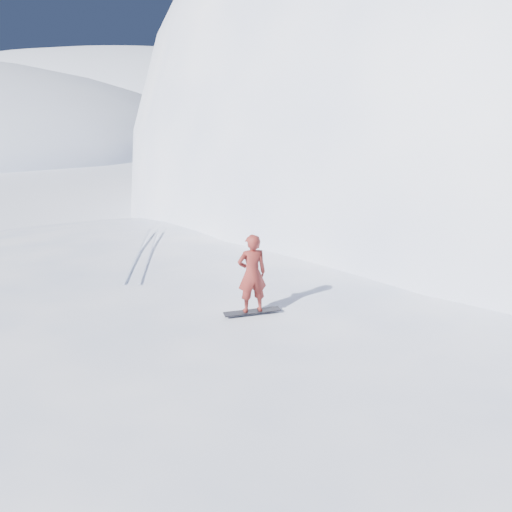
# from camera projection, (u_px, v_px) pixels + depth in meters

# --- Properties ---
(ground) EXTENTS (400.00, 400.00, 0.00)m
(ground) POSITION_uv_depth(u_px,v_px,m) (152.00, 393.00, 12.97)
(ground) COLOR white
(ground) RESTS_ON ground
(near_ridge) EXTENTS (36.00, 28.00, 4.80)m
(near_ridge) POSITION_uv_depth(u_px,v_px,m) (211.00, 341.00, 15.72)
(near_ridge) COLOR white
(near_ridge) RESTS_ON ground
(peak_shoulder) EXTENTS (28.00, 24.00, 18.00)m
(peak_shoulder) POSITION_uv_depth(u_px,v_px,m) (402.00, 220.00, 31.02)
(peak_shoulder) COLOR white
(peak_shoulder) RESTS_ON ground
(far_ridge_c) EXTENTS (140.00, 90.00, 36.00)m
(far_ridge_c) POSITION_uv_depth(u_px,v_px,m) (123.00, 127.00, 120.79)
(far_ridge_c) COLOR white
(far_ridge_c) RESTS_ON ground
(wind_bumps) EXTENTS (16.00, 14.40, 1.00)m
(wind_bumps) POSITION_uv_depth(u_px,v_px,m) (154.00, 353.00, 15.03)
(wind_bumps) COLOR white
(wind_bumps) RESTS_ON ground
(snowboard) EXTENTS (1.39, 0.74, 0.02)m
(snowboard) POSITION_uv_depth(u_px,v_px,m) (252.00, 311.00, 12.05)
(snowboard) COLOR black
(snowboard) RESTS_ON near_ridge
(snowboarder) EXTENTS (0.82, 0.68, 1.92)m
(snowboarder) POSITION_uv_depth(u_px,v_px,m) (252.00, 274.00, 11.75)
(snowboarder) COLOR maroon
(snowboarder) RESTS_ON snowboard
(board_tracks) EXTENTS (1.56, 5.92, 0.04)m
(board_tracks) POSITION_uv_depth(u_px,v_px,m) (145.00, 251.00, 16.66)
(board_tracks) COLOR silver
(board_tracks) RESTS_ON ground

